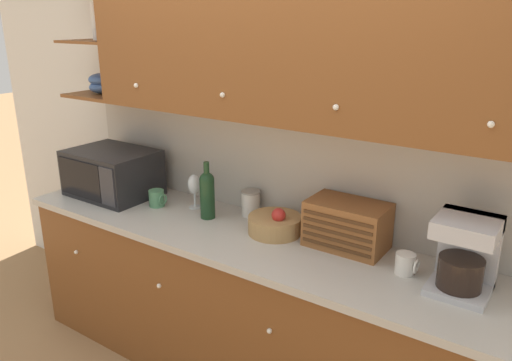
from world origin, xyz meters
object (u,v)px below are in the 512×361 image
(mug, at_px, (157,198))
(wine_bottle, at_px, (207,193))
(fruit_basket, at_px, (275,224))
(bread_box, at_px, (347,225))
(coffee_maker, at_px, (465,254))
(wine_glass, at_px, (194,185))
(mug_blue_second, at_px, (406,264))
(microwave, at_px, (112,173))
(storage_canister, at_px, (251,203))

(mug, bearing_deg, wine_bottle, 5.70)
(mug, height_order, wine_bottle, wine_bottle)
(mug, relative_size, fruit_basket, 0.37)
(wine_bottle, height_order, bread_box, wine_bottle)
(mug, relative_size, coffee_maker, 0.32)
(bread_box, bearing_deg, wine_glass, -178.46)
(fruit_basket, xyz_separation_m, bread_box, (0.39, 0.07, 0.07))
(wine_bottle, height_order, mug_blue_second, wine_bottle)
(mug, bearing_deg, microwave, -178.93)
(wine_glass, xyz_separation_m, storage_canister, (0.35, 0.09, -0.07))
(wine_bottle, bearing_deg, mug_blue_second, -0.17)
(wine_glass, relative_size, storage_canister, 1.39)
(microwave, height_order, wine_glass, microwave)
(mug_blue_second, relative_size, coffee_maker, 0.30)
(wine_glass, height_order, storage_canister, wine_glass)
(bread_box, distance_m, mug_blue_second, 0.36)
(mug_blue_second, bearing_deg, microwave, -178.78)
(wine_glass, bearing_deg, mug, -151.26)
(coffee_maker, bearing_deg, fruit_basket, 177.83)
(bread_box, bearing_deg, mug_blue_second, -17.41)
(microwave, xyz_separation_m, coffee_maker, (2.16, 0.05, 0.02))
(fruit_basket, bearing_deg, storage_canister, 152.46)
(wine_glass, relative_size, fruit_basket, 0.73)
(coffee_maker, bearing_deg, microwave, -178.80)
(microwave, relative_size, fruit_basket, 1.91)
(mug, relative_size, bread_box, 0.27)
(microwave, relative_size, bread_box, 1.40)
(wine_glass, xyz_separation_m, fruit_basket, (0.60, -0.04, -0.09))
(microwave, relative_size, wine_bottle, 1.64)
(fruit_basket, bearing_deg, wine_glass, 176.27)
(wine_glass, bearing_deg, coffee_maker, -2.77)
(bread_box, height_order, mug_blue_second, bread_box)
(wine_bottle, relative_size, coffee_maker, 1.01)
(microwave, distance_m, fruit_basket, 1.21)
(mug_blue_second, height_order, coffee_maker, coffee_maker)
(mug, height_order, storage_canister, storage_canister)
(microwave, xyz_separation_m, wine_glass, (0.60, 0.12, -0.01))
(microwave, distance_m, mug_blue_second, 1.93)
(storage_canister, bearing_deg, mug, -159.76)
(bread_box, distance_m, coffee_maker, 0.59)
(microwave, bearing_deg, coffee_maker, 1.20)
(fruit_basket, height_order, mug_blue_second, fruit_basket)
(fruit_basket, relative_size, bread_box, 0.73)
(fruit_basket, relative_size, mug_blue_second, 2.86)
(wine_glass, relative_size, wine_bottle, 0.63)
(storage_canister, xyz_separation_m, mug_blue_second, (0.98, -0.17, -0.03))
(microwave, relative_size, wine_glass, 2.62)
(microwave, xyz_separation_m, mug_blue_second, (1.93, 0.04, -0.10))
(wine_bottle, distance_m, bread_box, 0.83)
(mug, xyz_separation_m, wine_bottle, (0.37, 0.04, 0.10))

